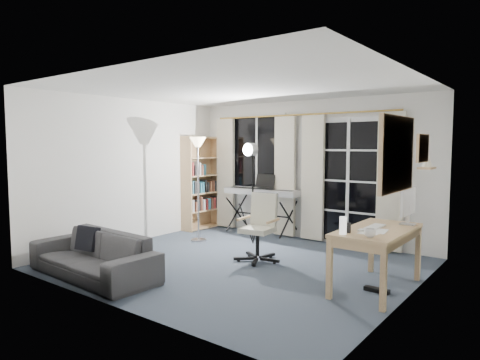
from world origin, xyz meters
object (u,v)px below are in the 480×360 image
(torchiere_lamp, at_px, (198,158))
(office_chair, at_px, (261,221))
(mug, at_px, (370,232))
(desk, at_px, (377,236))
(keyboard_piano, at_px, (262,193))
(sofa, at_px, (93,248))
(monitor, at_px, (408,203))
(bookshelf, at_px, (200,185))
(studio_light, at_px, (251,161))

(torchiere_lamp, xyz_separation_m, office_chair, (1.52, -0.32, -0.86))
(mug, bearing_deg, desk, 101.31)
(keyboard_piano, height_order, sofa, keyboard_piano)
(desk, bearing_deg, mug, -78.62)
(mug, bearing_deg, monitor, 84.19)
(office_chair, distance_m, sofa, 2.29)
(office_chair, xyz_separation_m, sofa, (-1.20, -1.94, -0.19))
(keyboard_piano, relative_size, desk, 1.11)
(bookshelf, xyz_separation_m, monitor, (4.20, -0.94, 0.11))
(studio_light, bearing_deg, keyboard_piano, 111.24)
(monitor, bearing_deg, desk, -113.55)
(studio_light, height_order, monitor, studio_light)
(bookshelf, relative_size, sofa, 0.95)
(studio_light, distance_m, monitor, 2.82)
(torchiere_lamp, distance_m, studio_light, 0.89)
(torchiere_lamp, height_order, monitor, torchiere_lamp)
(bookshelf, height_order, desk, bookshelf)
(mug, bearing_deg, keyboard_piano, 143.11)
(bookshelf, xyz_separation_m, studio_light, (1.47, -0.34, 0.51))
(monitor, relative_size, mug, 4.39)
(keyboard_piano, xyz_separation_m, office_chair, (0.88, -1.31, -0.23))
(torchiere_lamp, distance_m, monitor, 3.51)
(torchiere_lamp, distance_m, keyboard_piano, 1.34)
(studio_light, height_order, office_chair, studio_light)
(office_chair, bearing_deg, studio_light, 126.57)
(keyboard_piano, relative_size, office_chair, 1.52)
(studio_light, distance_m, office_chair, 1.38)
(office_chair, bearing_deg, keyboard_piano, 116.96)
(sofa, bearing_deg, torchiere_lamp, 100.23)
(bookshelf, xyz_separation_m, keyboard_piano, (1.36, 0.16, -0.07))
(bookshelf, height_order, keyboard_piano, bookshelf)
(torchiere_lamp, relative_size, monitor, 3.53)
(studio_light, height_order, desk, studio_light)
(torchiere_lamp, relative_size, studio_light, 1.04)
(mug, bearing_deg, torchiere_lamp, 162.40)
(torchiere_lamp, bearing_deg, monitor, -2.00)
(sofa, bearing_deg, mug, 23.46)
(monitor, bearing_deg, sofa, -145.82)
(studio_light, xyz_separation_m, monitor, (2.73, -0.61, -0.41))
(desk, xyz_separation_m, monitor, (0.20, 0.45, 0.35))
(bookshelf, height_order, sofa, bookshelf)
(monitor, xyz_separation_m, mug, (-0.10, -0.95, -0.21))
(bookshelf, distance_m, office_chair, 2.53)
(monitor, height_order, mug, monitor)
(office_chair, xyz_separation_m, mug, (1.86, -0.75, 0.19))
(studio_light, distance_m, desk, 2.84)
(office_chair, distance_m, desk, 1.78)
(bookshelf, height_order, office_chair, bookshelf)
(studio_light, bearing_deg, monitor, -3.94)
(mug, xyz_separation_m, sofa, (-3.06, -1.19, -0.39))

